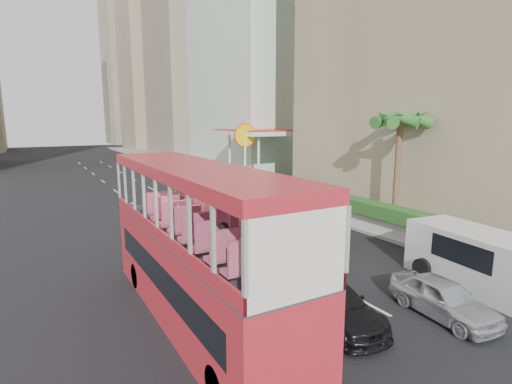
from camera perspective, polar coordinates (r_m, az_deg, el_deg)
ground_plane at (r=16.83m, az=11.58°, el=-12.46°), size 200.00×200.00×0.00m
double_decker_bus at (r=12.94m, az=-8.51°, el=-7.44°), size 2.50×11.00×5.06m
car_silver_lane_a at (r=16.27m, az=4.16°, el=-13.08°), size 2.05×4.54×1.44m
car_silver_lane_b at (r=15.23m, az=24.98°, el=-15.78°), size 1.88×3.92×1.29m
car_black at (r=13.83m, az=10.74°, el=-17.67°), size 2.16×4.52×1.27m
van_asset at (r=29.30m, az=-6.48°, el=-2.51°), size 2.87×5.38×1.44m
minibus_near at (r=21.13m, az=3.44°, el=-4.01°), size 2.96×5.85×2.48m
minibus_far at (r=28.14m, az=1.15°, el=-0.30°), size 2.13×5.87×2.57m
panel_van_near at (r=17.85m, az=29.34°, el=-8.49°), size 2.87×5.77×2.22m
panel_van_far at (r=34.02m, az=-3.77°, el=1.11°), size 3.07×5.54×2.09m
sidewalk at (r=41.85m, az=-1.92°, el=1.52°), size 6.00×120.00×0.18m
kerb_wall at (r=31.00m, az=3.09°, el=-0.47°), size 0.30×44.00×1.00m
hedge at (r=30.86m, az=3.11°, el=1.08°), size 1.10×44.00×0.70m
palm_tree at (r=24.14m, az=19.51°, el=2.38°), size 0.36×0.36×6.40m
shell_station at (r=40.28m, az=0.67°, el=4.99°), size 6.50×8.00×5.50m
tower_mid at (r=77.37m, az=-8.21°, el=24.03°), size 16.00×16.00×50.00m
tower_far_a at (r=98.69m, az=-14.24°, el=19.02°), size 14.00×14.00×44.00m
tower_far_b at (r=119.50m, az=-17.22°, el=16.32°), size 14.00×14.00×40.00m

